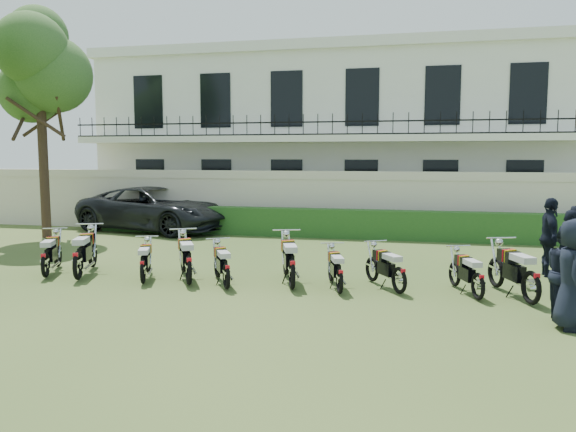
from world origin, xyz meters
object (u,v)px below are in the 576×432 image
at_px(officer_3, 576,254).
at_px(motorcycle_6, 340,275).
at_px(officer_2, 570,254).
at_px(motorcycle_1, 78,258).
at_px(motorcycle_0, 45,259).
at_px(suv, 155,209).
at_px(officer_0, 574,274).
at_px(motorcycle_2, 143,266).
at_px(tree_west_near, 40,66).
at_px(motorcycle_3, 189,263).
at_px(motorcycle_7, 399,274).
at_px(officer_1, 566,273).
at_px(motorcycle_5, 292,266).
at_px(officer_5, 550,237).
at_px(motorcycle_9, 532,279).
at_px(motorcycle_8, 478,280).
at_px(motorcycle_4, 226,270).

bearing_deg(officer_3, motorcycle_6, 84.52).
bearing_deg(officer_2, motorcycle_1, 107.80).
bearing_deg(motorcycle_6, officer_3, -5.88).
relative_size(motorcycle_0, suv, 0.30).
distance_m(motorcycle_1, motorcycle_6, 6.03).
bearing_deg(motorcycle_1, suv, 85.04).
relative_size(suv, officer_0, 3.26).
bearing_deg(motorcycle_1, motorcycle_2, -19.47).
bearing_deg(motorcycle_1, tree_west_near, 111.37).
distance_m(tree_west_near, motorcycle_3, 11.05).
bearing_deg(motorcycle_7, officer_1, -53.52).
distance_m(motorcycle_5, officer_1, 5.24).
bearing_deg(officer_5, motorcycle_9, 163.52).
bearing_deg(motorcycle_7, tree_west_near, 124.06).
bearing_deg(motorcycle_1, motorcycle_8, -18.10).
bearing_deg(motorcycle_9, officer_2, 26.39).
bearing_deg(motorcycle_5, motorcycle_6, -26.17).
height_order(motorcycle_2, suv, suv).
bearing_deg(motorcycle_5, motorcycle_1, 164.16).
xyz_separation_m(motorcycle_1, motorcycle_6, (6.03, 0.08, -0.11)).
xyz_separation_m(motorcycle_2, officer_0, (8.47, -1.34, 0.49)).
height_order(motorcycle_7, motorcycle_8, motorcycle_7).
distance_m(motorcycle_9, officer_1, 0.98).
bearing_deg(suv, motorcycle_8, -112.92).
distance_m(motorcycle_3, officer_5, 8.48).
relative_size(motorcycle_3, motorcycle_5, 0.92).
bearing_deg(officer_3, tree_west_near, 56.02).
xyz_separation_m(motorcycle_4, motorcycle_6, (2.41, 0.17, -0.02)).
bearing_deg(suv, motorcycle_7, -116.64).
xyz_separation_m(motorcycle_8, officer_5, (1.87, 2.77, 0.51)).
xyz_separation_m(motorcycle_3, motorcycle_4, (0.94, -0.19, -0.07)).
xyz_separation_m(motorcycle_3, motorcycle_6, (3.35, -0.03, -0.09)).
bearing_deg(officer_2, officer_1, 177.59).
distance_m(motorcycle_2, motorcycle_9, 8.09).
xyz_separation_m(motorcycle_1, motorcycle_4, (3.62, -0.09, -0.09)).
relative_size(motorcycle_2, suv, 0.27).
bearing_deg(suv, motorcycle_0, -157.81).
height_order(tree_west_near, officer_0, tree_west_near).
bearing_deg(motorcycle_8, motorcycle_0, 162.13).
xyz_separation_m(motorcycle_2, officer_1, (8.49, -0.79, 0.41)).
bearing_deg(motorcycle_2, motorcycle_0, 157.55).
height_order(officer_0, officer_3, officer_0).
bearing_deg(motorcycle_3, officer_2, -22.52).
bearing_deg(motorcycle_1, motorcycle_9, -19.20).
relative_size(motorcycle_7, officer_2, 0.86).
xyz_separation_m(officer_1, officer_3, (0.61, 1.83, 0.03)).
relative_size(officer_3, officer_5, 0.93).
distance_m(tree_west_near, motorcycle_7, 14.53).
distance_m(motorcycle_8, officer_2, 2.01).
height_order(motorcycle_2, officer_1, officer_1).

